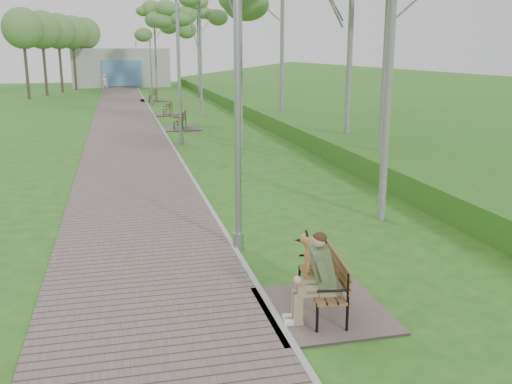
% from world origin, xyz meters
% --- Properties ---
extents(ground, '(120.00, 120.00, 0.00)m').
position_xyz_m(ground, '(0.00, 0.00, 0.00)').
color(ground, '#28591D').
rests_on(ground, ground).
extents(walkway, '(3.50, 67.00, 0.04)m').
position_xyz_m(walkway, '(-1.75, 21.50, 0.02)').
color(walkway, '#635650').
rests_on(walkway, ground).
extents(kerb, '(0.10, 67.00, 0.05)m').
position_xyz_m(kerb, '(0.00, 21.50, 0.03)').
color(kerb, '#999993').
rests_on(kerb, ground).
extents(embankment, '(14.00, 70.00, 1.60)m').
position_xyz_m(embankment, '(12.00, 20.00, 0.00)').
color(embankment, '#488B27').
rests_on(embankment, ground).
extents(building_north, '(10.00, 5.20, 4.00)m').
position_xyz_m(building_north, '(-1.50, 50.97, 1.99)').
color(building_north, '#9E9E99').
rests_on(building_north, ground).
extents(bench_main, '(1.82, 2.02, 1.59)m').
position_xyz_m(bench_main, '(0.67, -5.88, 0.44)').
color(bench_main, '#635650').
rests_on(bench_main, ground).
extents(bench_second, '(1.82, 2.02, 1.12)m').
position_xyz_m(bench_second, '(0.90, 15.30, 0.21)').
color(bench_second, '#635650').
rests_on(bench_second, ground).
extents(bench_third, '(1.61, 1.79, 0.99)m').
position_xyz_m(bench_third, '(0.86, 21.86, 0.18)').
color(bench_third, '#635650').
rests_on(bench_third, ground).
extents(bench_far, '(2.04, 2.27, 1.25)m').
position_xyz_m(bench_far, '(0.64, 32.06, 0.24)').
color(bench_far, '#635650').
rests_on(bench_far, ground).
extents(lamp_post_near, '(0.22, 0.22, 5.59)m').
position_xyz_m(lamp_post_near, '(0.09, -2.78, 2.61)').
color(lamp_post_near, gray).
rests_on(lamp_post_near, ground).
extents(lamp_post_second, '(0.22, 0.22, 5.66)m').
position_xyz_m(lamp_post_second, '(0.42, 10.52, 2.64)').
color(lamp_post_second, gray).
rests_on(lamp_post_second, ground).
extents(lamp_post_third, '(0.18, 0.18, 4.57)m').
position_xyz_m(lamp_post_third, '(0.33, 28.36, 2.14)').
color(lamp_post_third, gray).
rests_on(lamp_post_third, ground).
extents(lamp_post_far, '(0.18, 0.18, 4.73)m').
position_xyz_m(lamp_post_far, '(0.15, 51.07, 2.21)').
color(lamp_post_far, gray).
rests_on(lamp_post_far, ground).
extents(pedestrian_near, '(0.62, 0.42, 1.67)m').
position_xyz_m(pedestrian_near, '(-3.19, 42.58, 0.83)').
color(pedestrian_near, beige).
rests_on(pedestrian_near, ground).
extents(birch_mid_c, '(2.23, 2.23, 7.49)m').
position_xyz_m(birch_mid_c, '(2.78, 20.76, 5.88)').
color(birch_mid_c, silver).
rests_on(birch_mid_c, ground).
extents(birch_far_b, '(2.45, 2.45, 9.00)m').
position_xyz_m(birch_far_b, '(2.28, 28.69, 7.06)').
color(birch_far_b, silver).
rests_on(birch_far_b, ground).
extents(birch_far_c, '(2.61, 2.61, 8.71)m').
position_xyz_m(birch_far_c, '(4.76, 35.84, 6.84)').
color(birch_far_c, silver).
rests_on(birch_far_c, ground).
extents(birch_distant_a, '(2.51, 2.51, 7.72)m').
position_xyz_m(birch_distant_a, '(1.51, 40.58, 6.06)').
color(birch_distant_a, silver).
rests_on(birch_distant_a, ground).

